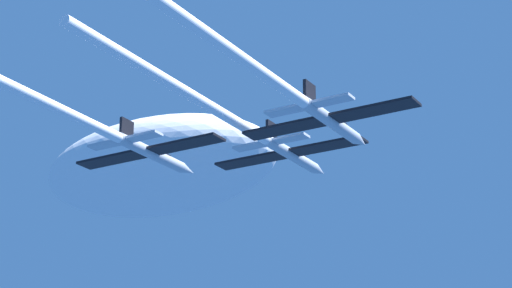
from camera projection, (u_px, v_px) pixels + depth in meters
jet_lead at (239, 124)px, 110.50m from camera, size 20.69×52.00×3.43m
jet_left_wing at (87, 122)px, 106.88m from camera, size 20.69×50.82×3.43m
jet_right_wing at (281, 86)px, 96.00m from camera, size 20.69×48.85×3.43m
cloud_wispy at (159, 167)px, 162.19m from camera, size 44.68×24.58×15.64m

